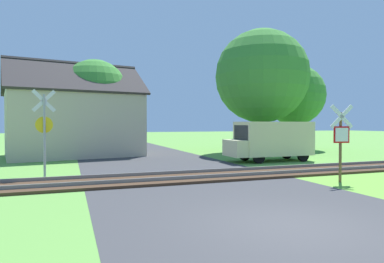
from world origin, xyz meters
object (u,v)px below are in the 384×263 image
stop_sign_near (341,138)px  house (74,122)px  tree_far (295,95)px  tree_center (95,93)px  tree_right (262,76)px  crossing_sign_far (44,127)px  mail_truck (271,139)px

stop_sign_near → house: house is taller
stop_sign_near → tree_far: bearing=-108.8°
tree_center → tree_right: bearing=-11.4°
stop_sign_near → house: 16.77m
stop_sign_near → tree_far: 16.82m
crossing_sign_far → tree_center: (2.57, 9.80, 2.24)m
stop_sign_near → crossing_sign_far: 11.11m
house → tree_far: tree_far is taller
mail_truck → crossing_sign_far: bearing=101.7°
tree_right → tree_far: tree_right is taller
house → tree_center: tree_center is taller
crossing_sign_far → house: (1.22, 9.66, 0.22)m
house → tree_far: (17.43, 0.03, 2.28)m
mail_truck → tree_center: bearing=51.1°
house → tree_right: (12.93, -2.19, 3.35)m
tree_far → mail_truck: size_ratio=1.44×
tree_right → tree_center: tree_right is taller
house → tree_center: 2.43m
mail_truck → tree_right: bearing=-25.8°
stop_sign_near → tree_far: tree_far is taller
tree_right → tree_center: size_ratio=1.39×
stop_sign_near → tree_right: size_ratio=0.31×
stop_sign_near → tree_center: (-7.57, 14.33, 2.63)m
tree_center → tree_far: (16.07, -0.11, 0.27)m
crossing_sign_far → stop_sign_near: bearing=-35.1°
tree_right → mail_truck: tree_right is taller
tree_right → mail_truck: size_ratio=1.83×
tree_right → mail_truck: bearing=-115.9°
crossing_sign_far → tree_right: tree_right is taller
stop_sign_near → tree_right: 13.25m
house → stop_sign_near: bearing=-67.7°
crossing_sign_far → mail_truck: 11.97m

